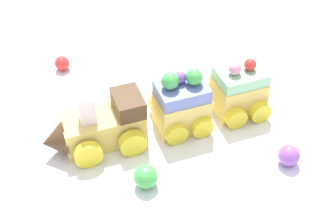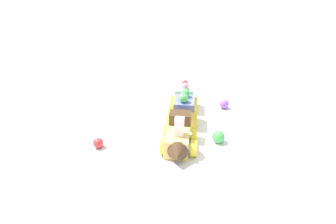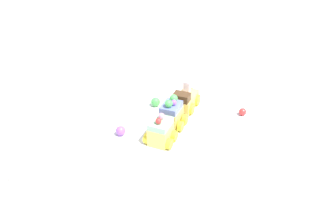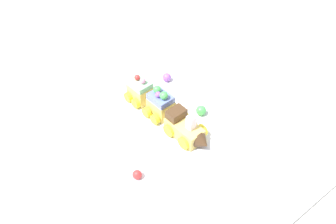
# 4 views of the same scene
# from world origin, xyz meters

# --- Properties ---
(ground_plane) EXTENTS (10.00, 10.00, 0.00)m
(ground_plane) POSITION_xyz_m (0.00, 0.00, 0.00)
(ground_plane) COLOR beige
(display_board) EXTENTS (0.71, 0.43, 0.01)m
(display_board) POSITION_xyz_m (0.00, 0.00, 0.01)
(display_board) COLOR white
(display_board) RESTS_ON ground_plane
(cake_train_locomotive) EXTENTS (0.12, 0.07, 0.07)m
(cake_train_locomotive) POSITION_xyz_m (0.07, 0.00, 0.03)
(cake_train_locomotive) COLOR #EACC66
(cake_train_locomotive) RESTS_ON display_board
(cake_car_blueberry) EXTENTS (0.06, 0.07, 0.08)m
(cake_car_blueberry) POSITION_xyz_m (-0.03, -0.00, 0.04)
(cake_car_blueberry) COLOR #EACC66
(cake_car_blueberry) RESTS_ON display_board
(cake_car_mint) EXTENTS (0.06, 0.07, 0.07)m
(cake_car_mint) POSITION_xyz_m (-0.10, -0.01, 0.04)
(cake_car_mint) COLOR #EACC66
(cake_car_mint) RESTS_ON display_board
(gumball_green) EXTENTS (0.03, 0.03, 0.03)m
(gumball_green) POSITION_xyz_m (0.03, 0.08, 0.02)
(gumball_green) COLOR #4CBC56
(gumball_green) RESTS_ON display_board
(gumball_purple) EXTENTS (0.02, 0.02, 0.02)m
(gumball_purple) POSITION_xyz_m (-0.12, 0.09, 0.02)
(gumball_purple) COLOR #9956C6
(gumball_purple) RESTS_ON display_board
(gumball_red) EXTENTS (0.02, 0.02, 0.02)m
(gumball_red) POSITION_xyz_m (0.10, -0.15, 0.02)
(gumball_red) COLOR red
(gumball_red) RESTS_ON display_board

